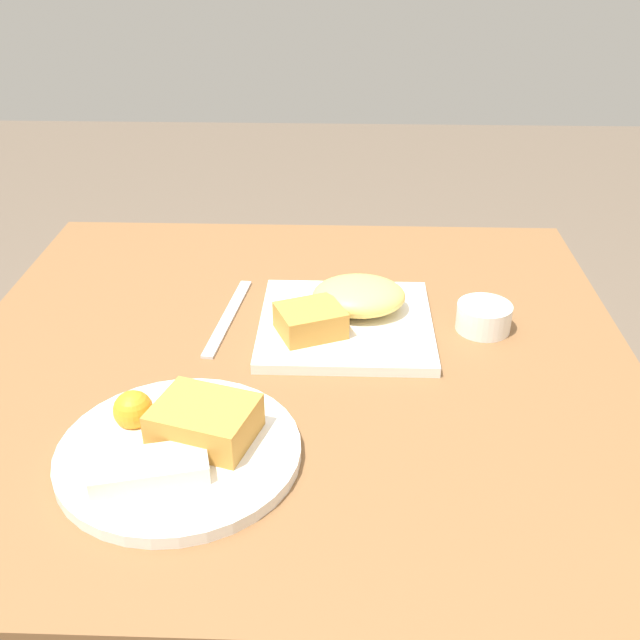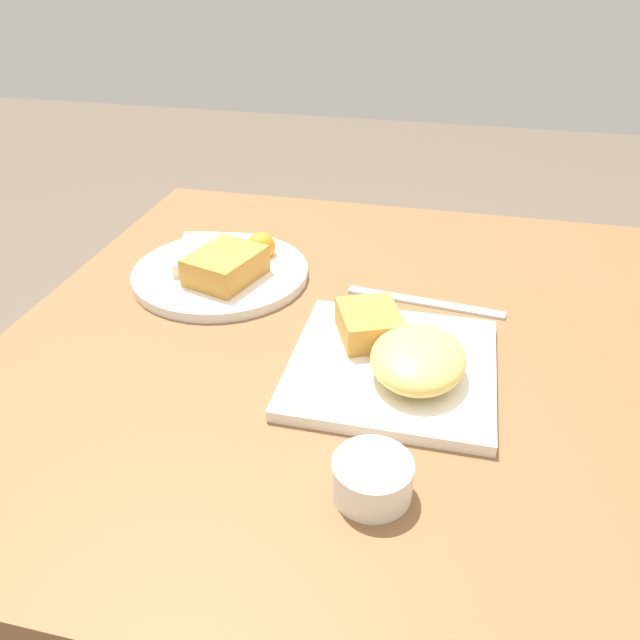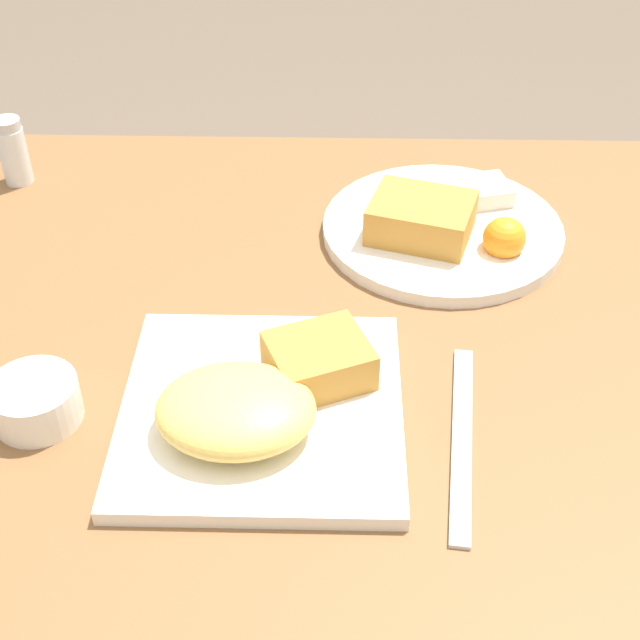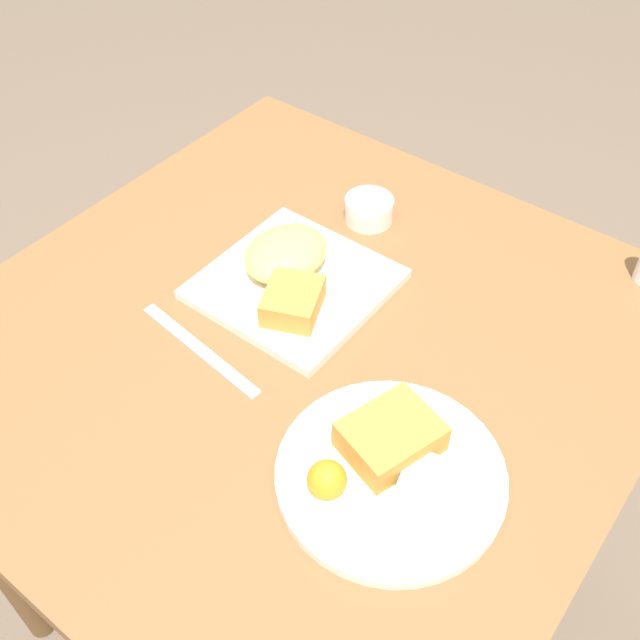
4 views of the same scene
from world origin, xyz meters
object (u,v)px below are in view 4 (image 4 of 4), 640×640
Objects in this scene: sauce_ramekin at (369,209)px; plate_square_near at (291,274)px; plate_oval_far at (389,468)px; butter_knife at (200,349)px.

plate_square_near is at bearing -0.26° from sauce_ramekin.
sauce_ramekin is (-0.36, -0.28, 0.00)m from plate_oval_far.
plate_square_near reaches higher than plate_oval_far.
sauce_ramekin is (-0.19, 0.00, -0.00)m from plate_square_near.
plate_oval_far is at bearing 37.73° from sauce_ramekin.
plate_oval_far reaches higher than sauce_ramekin.
butter_knife is (-0.01, -0.30, -0.01)m from plate_oval_far.
butter_knife is at bearing -91.49° from plate_oval_far.
plate_oval_far is 0.30m from butter_knife.
plate_square_near is 0.91× the size of plate_oval_far.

